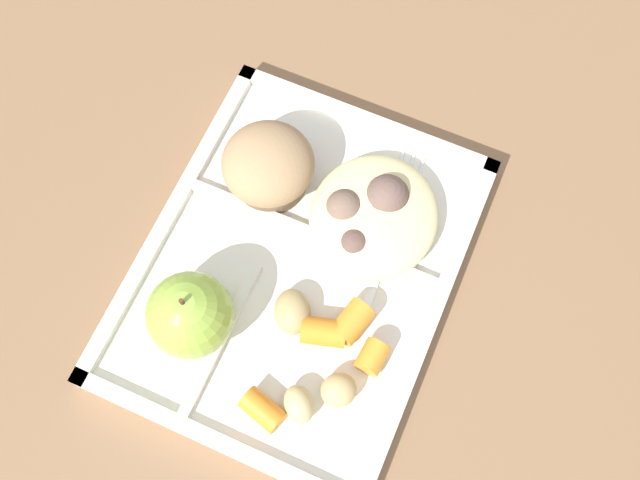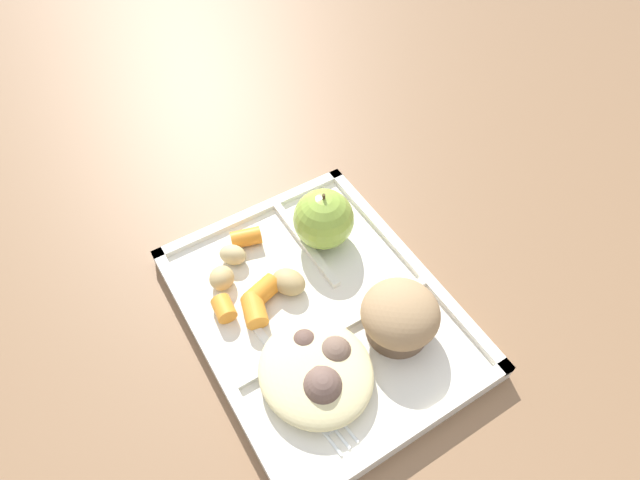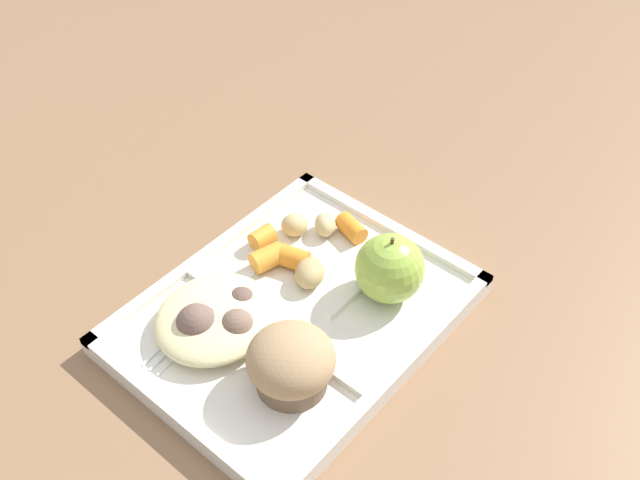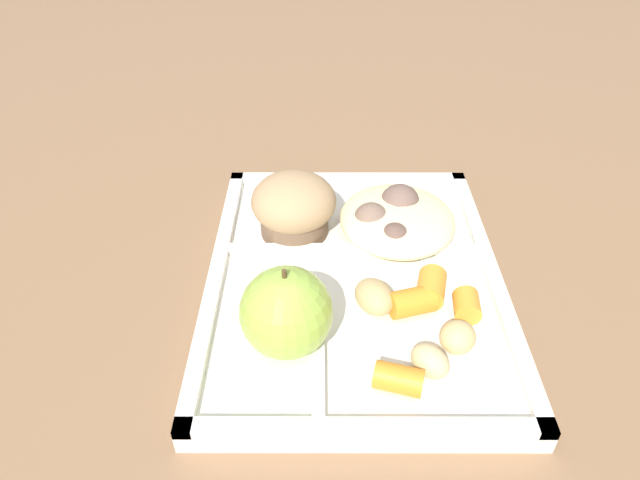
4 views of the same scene
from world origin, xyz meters
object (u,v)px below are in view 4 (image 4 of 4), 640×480
object	(u,v)px
lunch_tray	(353,282)
bran_muffin	(294,206)
green_apple	(286,312)
plastic_fork	(411,225)

from	to	relation	value
lunch_tray	bran_muffin	distance (m)	0.09
bran_muffin	green_apple	bearing A→B (deg)	-180.00
green_apple	plastic_fork	bearing A→B (deg)	-36.89
lunch_tray	bran_muffin	world-z (taller)	bran_muffin
plastic_fork	lunch_tray	bearing A→B (deg)	140.75
lunch_tray	bran_muffin	size ratio (longest dim) A/B	4.07
green_apple	lunch_tray	bearing A→B (deg)	-34.57
lunch_tray	plastic_fork	size ratio (longest dim) A/B	1.99
lunch_tray	plastic_fork	bearing A→B (deg)	-39.25
green_apple	plastic_fork	size ratio (longest dim) A/B	0.46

